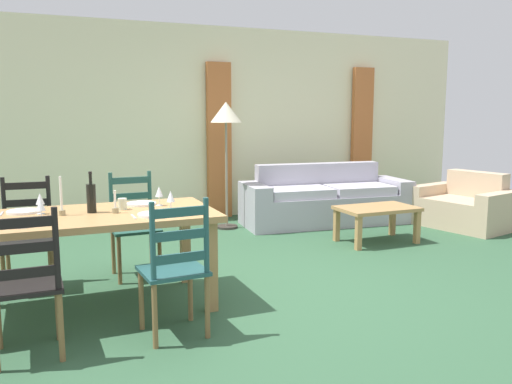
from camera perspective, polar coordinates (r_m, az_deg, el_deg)
ground_plane at (r=4.63m, az=0.75°, el=-10.56°), size 9.60×9.60×0.02m
wall_far at (r=7.52m, az=-9.33°, el=7.27°), size 9.60×0.16×2.70m
curtain_panel_left at (r=7.59m, az=-4.00°, el=5.48°), size 0.35×0.08×2.20m
curtain_panel_right at (r=8.66m, az=11.31°, el=5.72°), size 0.35×0.08×2.20m
dining_table at (r=4.21m, az=-17.62°, el=-3.43°), size 1.90×0.96×0.75m
dining_chair_near_left at (r=3.54m, az=-23.53°, el=-9.08°), size 0.42×0.40×0.96m
dining_chair_near_right at (r=3.61m, az=-8.69°, el=-8.13°), size 0.45×0.43×0.96m
dining_chair_far_left at (r=4.95m, az=-23.38°, el=-4.17°), size 0.45×0.43×0.96m
dining_chair_far_right at (r=5.03m, az=-12.99°, el=-3.46°), size 0.43×0.41×0.96m
dinner_plate_near_left at (r=3.93m, az=-23.90°, el=-3.18°), size 0.24×0.24×0.02m
dinner_plate_near_right at (r=4.01m, az=-10.93°, el=-2.37°), size 0.24×0.24×0.02m
fork_near_right at (r=3.98m, az=-13.04°, el=-2.60°), size 0.02×0.17×0.01m
dinner_plate_far_left at (r=4.42m, az=-23.78°, el=-1.93°), size 0.24×0.24×0.02m
fork_far_left at (r=4.43m, az=-25.71°, el=-2.11°), size 0.03×0.17×0.01m
dinner_plate_far_right at (r=4.49m, az=-12.24°, el=-1.24°), size 0.24×0.24×0.02m
fork_far_right at (r=4.47m, az=-14.13°, el=-1.43°), size 0.02×0.17×0.01m
wine_bottle at (r=4.22m, az=-17.31°, el=-0.56°), size 0.07×0.07×0.32m
wine_glass_near_left at (r=4.00m, az=-22.18°, el=-1.38°), size 0.06×0.06×0.16m
wine_glass_near_right at (r=4.13m, az=-9.17°, el=-0.56°), size 0.06×0.06×0.16m
wine_glass_far_left at (r=4.29m, az=-22.23°, el=-0.77°), size 0.06×0.06×0.16m
wine_glass_far_right at (r=4.40m, az=-10.39°, el=-0.04°), size 0.06×0.06×0.16m
coffee_cup_primary at (r=4.30m, az=-14.19°, el=-1.26°), size 0.07×0.07×0.09m
candle_tall at (r=4.18m, az=-20.20°, el=-1.22°), size 0.05×0.05×0.29m
candle_short at (r=4.16m, az=-14.91°, el=-1.58°), size 0.05×0.05×0.17m
couch at (r=7.34m, az=7.35°, el=-1.03°), size 2.34×1.01×0.80m
coffee_table at (r=6.32m, az=12.89°, el=-2.15°), size 0.90×0.56×0.42m
armchair_upholstered at (r=7.57m, az=21.65°, el=-1.61°), size 1.05×1.31×0.72m
standing_lamp at (r=6.84m, az=-3.25°, el=7.75°), size 0.40×0.40×1.64m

